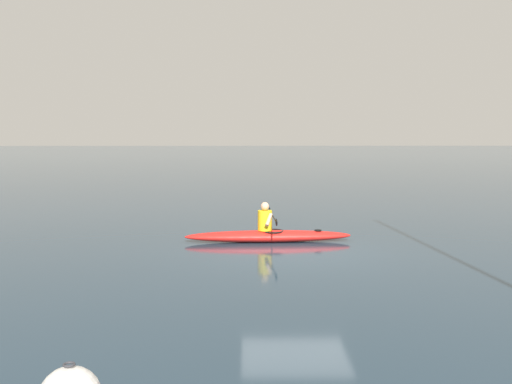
% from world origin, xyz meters
% --- Properties ---
extents(ground_plane, '(160.00, 160.00, 0.00)m').
position_xyz_m(ground_plane, '(0.00, 0.00, 0.00)').
color(ground_plane, '#233847').
extents(kayak, '(4.27, 0.79, 0.30)m').
position_xyz_m(kayak, '(0.58, -1.38, 0.15)').
color(kayak, red).
rests_on(kayak, ground).
extents(kayaker, '(0.45, 2.46, 0.72)m').
position_xyz_m(kayaker, '(0.65, -1.38, 0.60)').
color(kayaker, yellow).
rests_on(kayaker, kayak).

